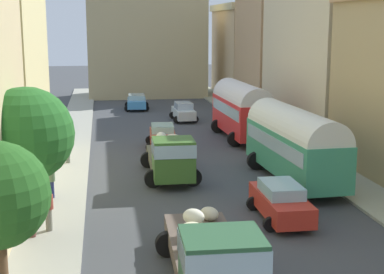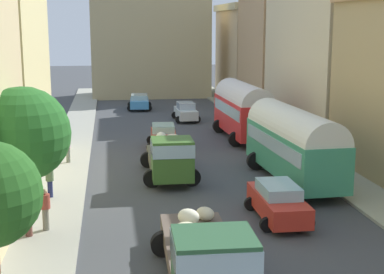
% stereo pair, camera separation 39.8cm
% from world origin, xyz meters
% --- Properties ---
extents(ground_plane, '(154.00, 154.00, 0.00)m').
position_xyz_m(ground_plane, '(0.00, 27.00, 0.00)').
color(ground_plane, '#3F4245').
extents(sidewalk_left, '(2.50, 70.00, 0.14)m').
position_xyz_m(sidewalk_left, '(-7.25, 27.00, 0.07)').
color(sidewalk_left, '#9A9B8D').
rests_on(sidewalk_left, ground).
extents(sidewalk_right, '(2.50, 70.00, 0.14)m').
position_xyz_m(sidewalk_right, '(7.25, 27.00, 0.07)').
color(sidewalk_right, '#9B9F88').
rests_on(sidewalk_right, ground).
extents(building_right_2, '(4.56, 14.13, 11.25)m').
position_xyz_m(building_right_2, '(10.78, 29.91, 5.62)').
color(building_right_2, beige).
rests_on(building_right_2, ground).
extents(building_right_3, '(4.62, 9.73, 11.63)m').
position_xyz_m(building_right_3, '(10.60, 42.54, 5.84)').
color(building_right_3, tan).
rests_on(building_right_3, ground).
extents(building_right_4, '(6.58, 11.95, 10.28)m').
position_xyz_m(building_right_4, '(11.49, 53.63, 5.17)').
color(building_right_4, '#D2B387').
rests_on(building_right_4, ground).
extents(distant_church, '(12.99, 6.29, 18.38)m').
position_xyz_m(distant_church, '(-0.00, 53.96, 6.59)').
color(distant_church, tan).
rests_on(distant_church, ground).
extents(parked_bus_0, '(3.51, 9.00, 3.87)m').
position_xyz_m(parked_bus_0, '(4.61, 17.26, 2.13)').
color(parked_bus_0, '#39936B').
rests_on(parked_bus_0, ground).
extents(parked_bus_1, '(3.42, 8.13, 4.02)m').
position_xyz_m(parked_bus_1, '(4.65, 28.66, 2.22)').
color(parked_bus_1, red).
rests_on(parked_bus_1, ground).
extents(cargo_truck_0, '(3.26, 7.32, 2.50)m').
position_xyz_m(cargo_truck_0, '(-1.99, 5.44, 1.28)').
color(cargo_truck_0, '#295433').
rests_on(cargo_truck_0, ground).
extents(cargo_truck_1, '(3.00, 6.84, 2.49)m').
position_xyz_m(cargo_truck_1, '(-1.66, 18.47, 1.28)').
color(cargo_truck_1, '#376024').
rests_on(cargo_truck_1, ground).
extents(car_0, '(2.41, 3.84, 1.58)m').
position_xyz_m(car_0, '(-1.25, 26.46, 0.80)').
color(car_0, '#AC3522').
rests_on(car_0, ground).
extents(car_1, '(2.46, 3.99, 1.46)m').
position_xyz_m(car_1, '(-1.85, 44.02, 0.74)').
color(car_1, '#418BCA').
rests_on(car_1, ground).
extents(car_2, '(2.26, 4.33, 1.58)m').
position_xyz_m(car_2, '(2.14, 11.69, 0.80)').
color(car_2, red).
rests_on(car_2, ground).
extents(car_3, '(2.17, 3.89, 1.57)m').
position_xyz_m(car_3, '(1.68, 36.95, 0.79)').
color(car_3, silver).
rests_on(car_3, ground).
extents(pedestrian_0, '(0.38, 0.38, 1.87)m').
position_xyz_m(pedestrian_0, '(-7.19, 22.69, 1.07)').
color(pedestrian_0, slate).
rests_on(pedestrian_0, ground).
extents(pedestrian_1, '(0.56, 0.56, 1.81)m').
position_xyz_m(pedestrian_1, '(-7.32, 11.50, 1.03)').
color(pedestrian_1, slate).
rests_on(pedestrian_1, ground).
extents(pedestrian_2, '(0.52, 0.52, 1.74)m').
position_xyz_m(pedestrian_2, '(-7.57, 15.90, 0.99)').
color(pedestrian_2, navy).
rests_on(pedestrian_2, ground).
extents(roadside_tree_1, '(3.50, 3.50, 5.87)m').
position_xyz_m(roadside_tree_1, '(-7.90, 10.91, 4.11)').
color(roadside_tree_1, brown).
rests_on(roadside_tree_1, ground).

